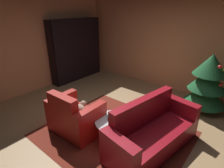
{
  "coord_description": "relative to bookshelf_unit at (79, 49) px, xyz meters",
  "views": [
    {
      "loc": [
        2.0,
        -2.55,
        2.4
      ],
      "look_at": [
        -0.18,
        0.1,
        0.93
      ],
      "focal_mm": 29.15,
      "sensor_mm": 36.0,
      "label": 1
    }
  ],
  "objects": [
    {
      "name": "decorated_tree",
      "position": [
        4.1,
        0.43,
        -0.3
      ],
      "size": [
        0.98,
        0.98,
        1.42
      ],
      "color": "brown",
      "rests_on": "ground"
    },
    {
      "name": "wall_left",
      "position": [
        -0.25,
        -1.57,
        0.32
      ],
      "size": [
        0.06,
        5.53,
        2.7
      ],
      "primitive_type": "cube",
      "color": "tan",
      "rests_on": "ground"
    },
    {
      "name": "book_stack_on_table",
      "position": [
        3.04,
        -1.84,
        -0.58
      ],
      "size": [
        0.22,
        0.19,
        0.1
      ],
      "color": "red",
      "rests_on": "coffee_table"
    },
    {
      "name": "area_rug",
      "position": [
        3.0,
        -1.78,
        -1.03
      ],
      "size": [
        2.75,
        2.39,
        0.01
      ],
      "primitive_type": "cube",
      "color": "maroon",
      "rests_on": "ground"
    },
    {
      "name": "armchair_red",
      "position": [
        2.31,
        -2.2,
        -0.71
      ],
      "size": [
        1.04,
        0.76,
        0.92
      ],
      "color": "maroon",
      "rests_on": "ground"
    },
    {
      "name": "ground_plane",
      "position": [
        2.87,
        -1.57,
        -1.03
      ],
      "size": [
        7.42,
        7.42,
        0.0
      ],
      "primitive_type": "plane",
      "color": "#98764E"
    },
    {
      "name": "wall_back",
      "position": [
        2.87,
        1.16,
        0.32
      ],
      "size": [
        6.31,
        0.06,
        2.7
      ],
      "primitive_type": "cube",
      "color": "tan",
      "rests_on": "ground"
    },
    {
      "name": "bottle_on_table",
      "position": [
        3.27,
        -2.0,
        -0.5
      ],
      "size": [
        0.06,
        0.06,
        0.32
      ],
      "color": "maroon",
      "rests_on": "coffee_table"
    },
    {
      "name": "couch_red",
      "position": [
        3.75,
        -1.63,
        -0.72
      ],
      "size": [
        1.01,
        1.99,
        0.92
      ],
      "color": "maroon",
      "rests_on": "ground"
    },
    {
      "name": "bookshelf_unit",
      "position": [
        0.0,
        0.0,
        0.0
      ],
      "size": [
        0.34,
        1.96,
        2.04
      ],
      "color": "black",
      "rests_on": "ground"
    },
    {
      "name": "coffee_table",
      "position": [
        3.1,
        -1.85,
        -0.66
      ],
      "size": [
        0.8,
        0.8,
        0.41
      ],
      "color": "black",
      "rests_on": "ground"
    }
  ]
}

